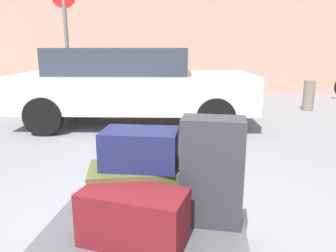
% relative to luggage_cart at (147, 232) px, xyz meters
% --- Properties ---
extents(luggage_cart, '(1.24, 0.89, 0.34)m').
position_rel_luggage_cart_xyz_m(luggage_cart, '(0.00, 0.00, 0.00)').
color(luggage_cart, '#4C4C51').
rests_on(luggage_cart, ground_plane).
extents(duffel_bag_olive_stacked_top, '(0.73, 0.50, 0.34)m').
position_rel_luggage_cart_xyz_m(duffel_bag_olive_stacked_top, '(-0.05, 0.10, 0.24)').
color(duffel_bag_olive_stacked_top, '#4C5128').
rests_on(duffel_bag_olive_stacked_top, luggage_cart).
extents(duffel_bag_maroon_center, '(0.64, 0.42, 0.32)m').
position_rel_luggage_cart_xyz_m(duffel_bag_maroon_center, '(-0.03, -0.22, 0.23)').
color(duffel_bag_maroon_center, maroon).
rests_on(duffel_bag_maroon_center, luggage_cart).
extents(suitcase_charcoal_rear_right, '(0.40, 0.25, 0.68)m').
position_rel_luggage_cart_xyz_m(suitcase_charcoal_rear_right, '(0.41, 0.07, 0.41)').
color(suitcase_charcoal_rear_right, '#2D2D33').
rests_on(suitcase_charcoal_rear_right, luggage_cart).
extents(duffel_bag_navy_topmost_pile, '(0.48, 0.30, 0.24)m').
position_rel_luggage_cart_xyz_m(duffel_bag_navy_topmost_pile, '(-0.05, 0.10, 0.53)').
color(duffel_bag_navy_topmost_pile, '#191E47').
rests_on(duffel_bag_navy_topmost_pile, duffel_bag_olive_stacked_top).
extents(parked_car, '(4.44, 2.21, 1.42)m').
position_rel_luggage_cart_xyz_m(parked_car, '(-1.02, 4.13, 0.49)').
color(parked_car, silver).
rests_on(parked_car, ground_plane).
extents(bollard_kerb_near, '(0.25, 0.25, 0.69)m').
position_rel_luggage_cart_xyz_m(bollard_kerb_near, '(2.71, 5.94, 0.08)').
color(bollard_kerb_near, '#72665B').
rests_on(bollard_kerb_near, ground_plane).
extents(no_parking_sign, '(0.50, 0.09, 2.59)m').
position_rel_luggage_cart_xyz_m(no_parking_sign, '(-2.14, 3.93, 1.32)').
color(no_parking_sign, slate).
rests_on(no_parking_sign, ground_plane).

